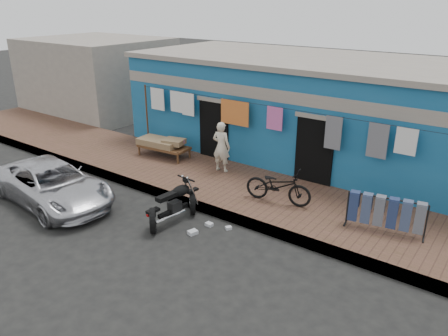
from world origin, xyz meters
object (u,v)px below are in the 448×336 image
car (52,184)px  motorcycle (173,203)px  seated_person (221,147)px  bicycle (278,182)px  charpoy (164,147)px  jeans_rack (386,213)px

car → motorcycle: 3.49m
car → seated_person: seated_person is taller
bicycle → motorcycle: bearing=130.0°
car → bicycle: size_ratio=2.33×
charpoy → car: bearing=-94.6°
seated_person → motorcycle: seated_person is taller
seated_person → jeans_rack: 5.17m
car → jeans_rack: size_ratio=2.22×
bicycle → jeans_rack: bicycle is taller
seated_person → motorcycle: (0.71, -2.93, -0.49)m
motorcycle → jeans_rack: (4.39, 2.17, 0.15)m
car → bicycle: (5.06, 3.11, 0.24)m
jeans_rack → charpoy: bearing=174.6°
car → seated_person: size_ratio=2.61×
bicycle → charpoy: bearing=70.5°
car → charpoy: 3.95m
seated_person → jeans_rack: (5.10, -0.76, -0.34)m
seated_person → bicycle: seated_person is taller
car → charpoy: bearing=1.1°
charpoy → jeans_rack: size_ratio=1.04×
bicycle → charpoy: bicycle is taller
bicycle → jeans_rack: (2.65, 0.13, -0.13)m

